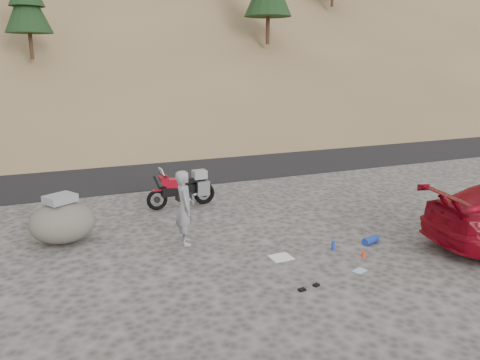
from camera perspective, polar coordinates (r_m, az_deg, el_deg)
name	(u,v)px	position (r m, az deg, el deg)	size (l,w,h in m)	color
ground	(234,247)	(10.74, -0.74, -8.20)	(140.00, 140.00, 0.00)	#3E3B39
road	(151,167)	(19.04, -10.83, 1.53)	(120.00, 7.00, 0.05)	black
motorcycle	(184,189)	(13.62, -6.79, -1.08)	(2.07, 0.67, 1.23)	black
man	(186,243)	(11.04, -6.62, -7.65)	(0.63, 0.42, 1.74)	gray
boulder	(62,222)	(11.63, -20.84, -4.76)	(1.81, 1.68, 1.15)	#544F48
gear_white_cloth	(281,257)	(10.24, 5.03, -9.38)	(0.46, 0.41, 0.02)	white
gear_blue_mat	(371,240)	(11.32, 15.62, -7.07)	(0.17, 0.17, 0.43)	#1B37A5
gear_bottle	(333,246)	(10.76, 11.28, -7.85)	(0.07, 0.07, 0.21)	#1B37A5
gear_funnel	(364,253)	(10.58, 14.84, -8.59)	(0.13, 0.13, 0.16)	red
gear_glove_a	(302,290)	(8.92, 7.56, -13.11)	(0.13, 0.09, 0.04)	black
gear_glove_b	(316,285)	(9.12, 9.28, -12.52)	(0.12, 0.09, 0.04)	black
gear_blue_cloth	(360,271)	(9.90, 14.38, -10.66)	(0.27, 0.20, 0.01)	#98BFEA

